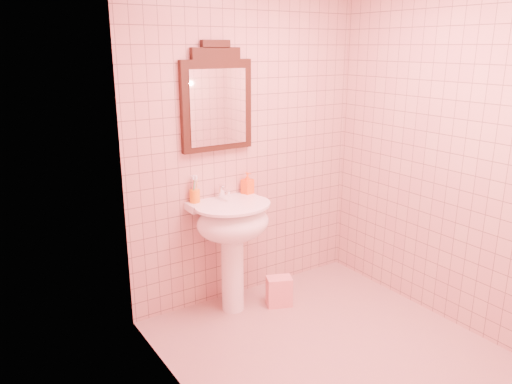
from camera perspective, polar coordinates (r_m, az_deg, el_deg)
floor at (r=3.54m, az=9.00°, el=-17.72°), size 2.20×2.20×0.00m
back_wall at (r=3.89m, az=-1.06°, el=5.62°), size 2.00×0.02×2.50m
pedestal_sink at (r=3.72m, az=-2.70°, el=-4.31°), size 0.58×0.58×0.86m
faucet at (r=3.75m, az=-3.81°, el=0.00°), size 0.04×0.16×0.11m
mirror at (r=3.68m, az=-4.51°, el=10.36°), size 0.56×0.06×0.79m
toothbrush_cup at (r=3.70m, az=-7.01°, el=-0.43°), size 0.08×0.08×0.18m
soap_dispenser at (r=3.88m, az=-0.99°, el=1.02°), size 0.09×0.09×0.17m
towel at (r=4.01m, az=2.66°, el=-11.27°), size 0.23×0.19×0.24m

